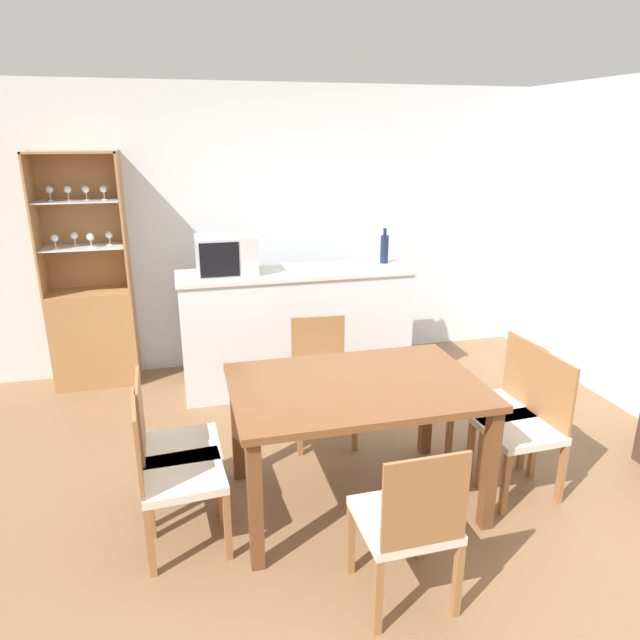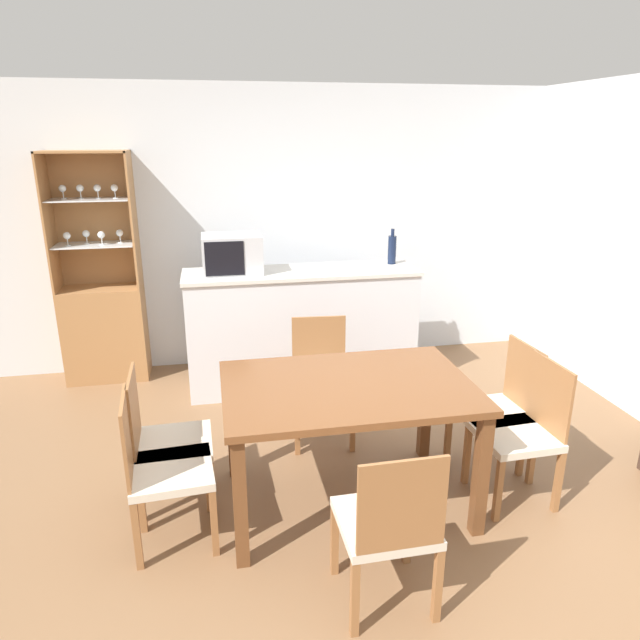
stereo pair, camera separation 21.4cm
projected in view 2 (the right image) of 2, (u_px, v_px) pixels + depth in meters
The scene contains 13 objects.
ground_plane at pixel (341, 523), 3.27m from camera, with size 18.00×18.00×0.00m, color brown.
wall_back at pixel (280, 229), 5.32m from camera, with size 6.80×0.06×2.55m.
kitchen_counter at pixel (302, 329), 4.93m from camera, with size 1.97×0.55×1.03m.
display_cabinet at pixel (104, 315), 5.06m from camera, with size 0.70×0.36×1.99m.
dining_table at pixel (347, 400), 3.26m from camera, with size 1.42×0.95×0.78m.
dining_chair_head_far at pixel (321, 381), 4.09m from camera, with size 0.46×0.46×0.87m.
dining_chair_side_left_near at pixel (162, 469), 3.01m from camera, with size 0.46×0.46×0.87m.
dining_chair_head_near at pixel (388, 525), 2.58m from camera, with size 0.43×0.43×0.87m.
dining_chair_side_right_near at pixel (522, 432), 3.39m from camera, with size 0.44×0.44×0.87m.
dining_chair_side_left_far at pixel (166, 442), 3.28m from camera, with size 0.44×0.44×0.87m.
dining_chair_side_right_far at pixel (499, 410), 3.66m from camera, with size 0.45×0.45×0.87m.
microwave at pixel (232, 254), 4.65m from camera, with size 0.48×0.37×0.31m.
wine_bottle at pixel (392, 249), 4.97m from camera, with size 0.07×0.07×0.31m.
Camera 2 is at (-0.64, -2.67, 2.13)m, focal length 32.00 mm.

